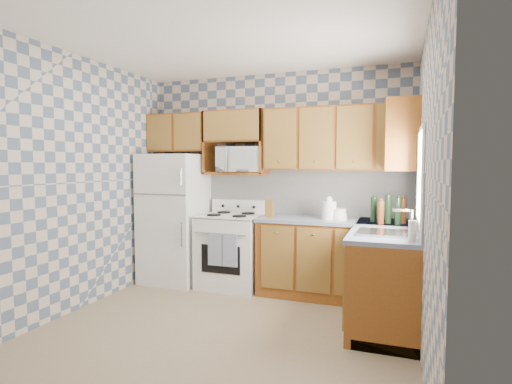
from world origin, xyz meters
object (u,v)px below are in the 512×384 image
stove_body (231,251)px  microwave (241,160)px  electric_kettle (329,210)px  refrigerator (175,218)px

stove_body → microwave: size_ratio=1.54×
stove_body → electric_kettle: 1.36m
microwave → electric_kettle: bearing=-21.9°
electric_kettle → refrigerator: bearing=179.5°
stove_body → microwave: 1.17m
refrigerator → microwave: (0.88, 0.17, 0.77)m
refrigerator → microwave: bearing=10.6°
refrigerator → stove_body: size_ratio=1.87×
stove_body → refrigerator: bearing=-178.2°
refrigerator → stove_body: 0.89m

